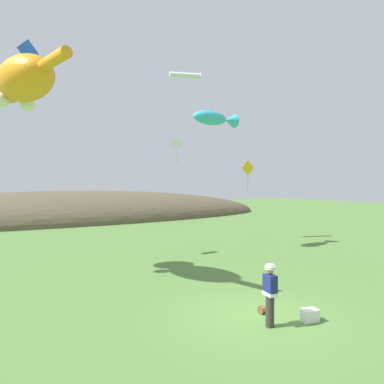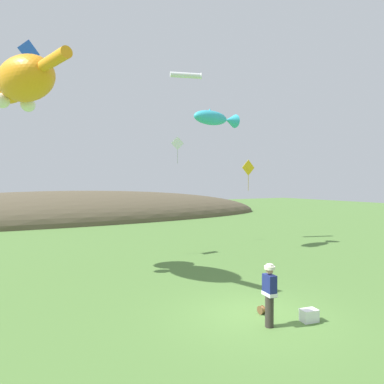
# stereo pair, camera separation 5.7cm
# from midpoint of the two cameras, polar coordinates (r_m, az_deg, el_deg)

# --- Properties ---
(ground_plane) EXTENTS (120.00, 120.00, 0.00)m
(ground_plane) POSITION_cam_midpoint_polar(r_m,az_deg,el_deg) (11.22, 10.66, -19.68)
(ground_plane) COLOR #517A38
(distant_hill_ridge) EXTENTS (50.69, 15.86, 6.31)m
(distant_hill_ridge) POSITION_cam_midpoint_polar(r_m,az_deg,el_deg) (40.69, -20.02, -4.26)
(distant_hill_ridge) COLOR brown
(distant_hill_ridge) RESTS_ON ground
(festival_attendant) EXTENTS (0.32, 0.45, 1.77)m
(festival_attendant) POSITION_cam_midpoint_polar(r_m,az_deg,el_deg) (10.25, 12.71, -16.12)
(festival_attendant) COLOR #332D28
(festival_attendant) RESTS_ON ground
(kite_spool) EXTENTS (0.14, 0.26, 0.26)m
(kite_spool) POSITION_cam_midpoint_polar(r_m,az_deg,el_deg) (11.38, 11.41, -18.68)
(kite_spool) COLOR olive
(kite_spool) RESTS_ON ground
(picnic_cooler) EXTENTS (0.54, 0.41, 0.36)m
(picnic_cooler) POSITION_cam_midpoint_polar(r_m,az_deg,el_deg) (11.17, 18.85, -18.86)
(picnic_cooler) COLOR white
(picnic_cooler) RESTS_ON ground
(kite_giant_cat) EXTENTS (2.75, 6.47, 2.01)m
(kite_giant_cat) POSITION_cam_midpoint_polar(r_m,az_deg,el_deg) (16.11, -26.70, 16.12)
(kite_giant_cat) COLOR orange
(kite_fish_windsock) EXTENTS (3.31, 1.23, 1.00)m
(kite_fish_windsock) POSITION_cam_midpoint_polar(r_m,az_deg,el_deg) (21.47, 3.73, 12.16)
(kite_fish_windsock) COLOR #33B2CC
(kite_tube_streamer) EXTENTS (2.17, 1.07, 0.44)m
(kite_tube_streamer) POSITION_cam_midpoint_polar(r_m,az_deg,el_deg) (24.66, -1.13, 18.88)
(kite_tube_streamer) COLOR white
(kite_diamond_blue) EXTENTS (1.09, 0.53, 2.10)m
(kite_diamond_blue) POSITION_cam_midpoint_polar(r_m,az_deg,el_deg) (20.63, -25.72, 20.37)
(kite_diamond_blue) COLOR blue
(kite_diamond_white) EXTENTS (0.89, 0.22, 1.80)m
(kite_diamond_white) POSITION_cam_midpoint_polar(r_m,az_deg,el_deg) (23.21, -2.60, 8.05)
(kite_diamond_white) COLOR white
(kite_diamond_gold) EXTENTS (0.97, 0.06, 1.87)m
(kite_diamond_gold) POSITION_cam_midpoint_polar(r_m,az_deg,el_deg) (20.95, 9.21, 3.95)
(kite_diamond_gold) COLOR yellow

